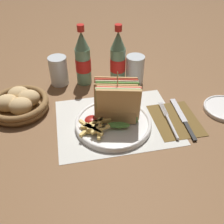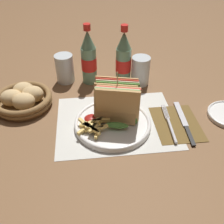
% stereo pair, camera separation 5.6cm
% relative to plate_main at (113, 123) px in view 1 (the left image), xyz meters
% --- Properties ---
extents(ground_plane, '(4.00, 4.00, 0.00)m').
position_rel_plate_main_xyz_m(ground_plane, '(0.01, -0.01, -0.01)').
color(ground_plane, brown).
extents(placemat, '(0.38, 0.30, 0.00)m').
position_rel_plate_main_xyz_m(placemat, '(0.01, 0.02, -0.01)').
color(placemat, silver).
rests_on(placemat, ground_plane).
extents(plate_main, '(0.24, 0.24, 0.02)m').
position_rel_plate_main_xyz_m(plate_main, '(0.00, 0.00, 0.00)').
color(plate_main, white).
rests_on(plate_main, ground_plane).
extents(club_sandwich, '(0.15, 0.12, 0.17)m').
position_rel_plate_main_xyz_m(club_sandwich, '(0.01, 0.01, 0.07)').
color(club_sandwich, tan).
rests_on(club_sandwich, plate_main).
extents(fries_pile, '(0.10, 0.09, 0.02)m').
position_rel_plate_main_xyz_m(fries_pile, '(-0.06, -0.03, 0.02)').
color(fries_pile, '#E5C166').
rests_on(fries_pile, plate_main).
extents(ketchup_blob, '(0.05, 0.04, 0.02)m').
position_rel_plate_main_xyz_m(ketchup_blob, '(-0.07, 0.01, 0.02)').
color(ketchup_blob, maroon).
rests_on(ketchup_blob, plate_main).
extents(napkin, '(0.14, 0.18, 0.00)m').
position_rel_plate_main_xyz_m(napkin, '(0.21, -0.01, -0.01)').
color(napkin, brown).
rests_on(napkin, ground_plane).
extents(fork, '(0.02, 0.19, 0.01)m').
position_rel_plate_main_xyz_m(fork, '(0.18, -0.03, -0.00)').
color(fork, silver).
rests_on(fork, napkin).
extents(knife, '(0.03, 0.21, 0.00)m').
position_rel_plate_main_xyz_m(knife, '(0.23, -0.02, -0.00)').
color(knife, black).
rests_on(knife, napkin).
extents(coke_bottle_near, '(0.06, 0.06, 0.23)m').
position_rel_plate_main_xyz_m(coke_bottle_near, '(-0.06, 0.28, 0.09)').
color(coke_bottle_near, slate).
rests_on(coke_bottle_near, ground_plane).
extents(coke_bottle_far, '(0.06, 0.06, 0.23)m').
position_rel_plate_main_xyz_m(coke_bottle_far, '(0.07, 0.25, 0.09)').
color(coke_bottle_far, slate).
rests_on(coke_bottle_far, ground_plane).
extents(glass_near, '(0.07, 0.07, 0.11)m').
position_rel_plate_main_xyz_m(glass_near, '(0.14, 0.24, 0.04)').
color(glass_near, silver).
rests_on(glass_near, ground_plane).
extents(glass_far, '(0.07, 0.07, 0.11)m').
position_rel_plate_main_xyz_m(glass_far, '(-0.15, 0.29, 0.05)').
color(glass_far, silver).
rests_on(glass_far, ground_plane).
extents(bread_basket, '(0.20, 0.20, 0.07)m').
position_rel_plate_main_xyz_m(bread_basket, '(-0.30, 0.14, 0.02)').
color(bread_basket, olive).
rests_on(bread_basket, ground_plane).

